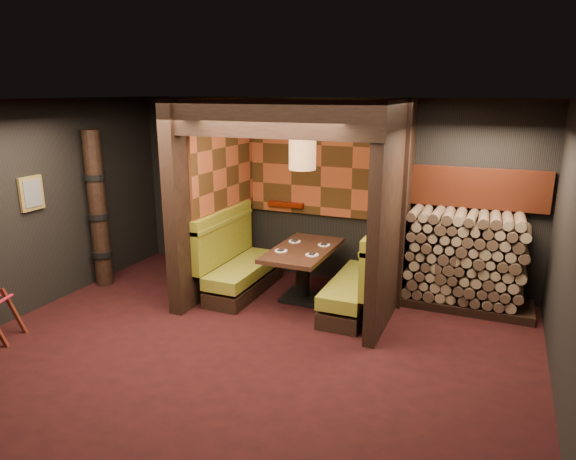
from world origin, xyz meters
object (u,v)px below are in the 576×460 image
(booth_bench_right, at_px, (361,284))
(pendant_lamp, at_px, (302,153))
(firewood_stack, at_px, (471,261))
(totem_column, at_px, (98,211))
(dining_table, at_px, (303,264))
(booth_bench_left, at_px, (238,266))

(booth_bench_right, xyz_separation_m, pendant_lamp, (-0.88, 0.04, 1.74))
(booth_bench_right, relative_size, firewood_stack, 0.92)
(totem_column, bearing_deg, firewood_stack, 13.19)
(pendant_lamp, height_order, totem_column, pendant_lamp)
(dining_table, xyz_separation_m, totem_column, (-3.10, -0.64, 0.65))
(dining_table, xyz_separation_m, firewood_stack, (2.24, 0.61, 0.14))
(totem_column, height_order, firewood_stack, totem_column)
(booth_bench_right, bearing_deg, firewood_stack, 27.35)
(booth_bench_right, distance_m, dining_table, 0.90)
(booth_bench_left, relative_size, dining_table, 1.09)
(booth_bench_left, bearing_deg, booth_bench_right, 0.00)
(booth_bench_left, distance_m, totem_column, 2.30)
(totem_column, bearing_deg, dining_table, 11.67)
(pendant_lamp, xyz_separation_m, totem_column, (-3.10, -0.59, -0.95))
(firewood_stack, bearing_deg, booth_bench_right, -152.65)
(booth_bench_left, xyz_separation_m, firewood_stack, (3.25, 0.70, 0.28))
(booth_bench_right, relative_size, pendant_lamp, 1.70)
(booth_bench_right, bearing_deg, booth_bench_left, 180.00)
(pendant_lamp, bearing_deg, dining_table, 90.00)
(booth_bench_right, height_order, firewood_stack, firewood_stack)
(booth_bench_right, xyz_separation_m, totem_column, (-3.98, -0.55, 0.79))
(booth_bench_left, xyz_separation_m, pendant_lamp, (1.01, 0.04, 1.74))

